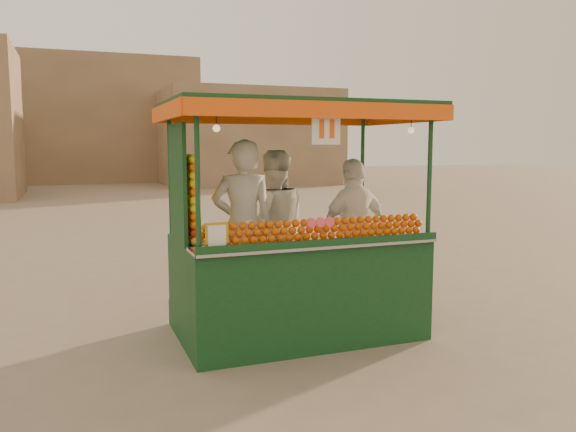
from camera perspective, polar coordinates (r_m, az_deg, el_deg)
name	(u,v)px	position (r m, az deg, el deg)	size (l,w,h in m)	color
ground	(277,327)	(6.74, -1.09, -10.95)	(90.00, 90.00, 0.00)	#776555
building_right	(248,138)	(31.40, -3.98, 7.79)	(9.00, 6.00, 5.00)	#9C7C59
building_center	(70,121)	(36.06, -20.90, 8.84)	(14.00, 7.00, 7.00)	#9C7C59
juice_cart	(293,262)	(6.22, 0.51, -4.60)	(2.78, 1.80, 2.53)	#0E351B
vendor_left	(243,226)	(6.21, -4.49, -0.97)	(0.74, 0.56, 1.85)	beige
vendor_middle	(273,225)	(6.63, -1.50, -0.94)	(0.93, 0.78, 1.74)	white
vendor_right	(354,230)	(6.63, 6.60, -1.38)	(1.03, 0.59, 1.64)	white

